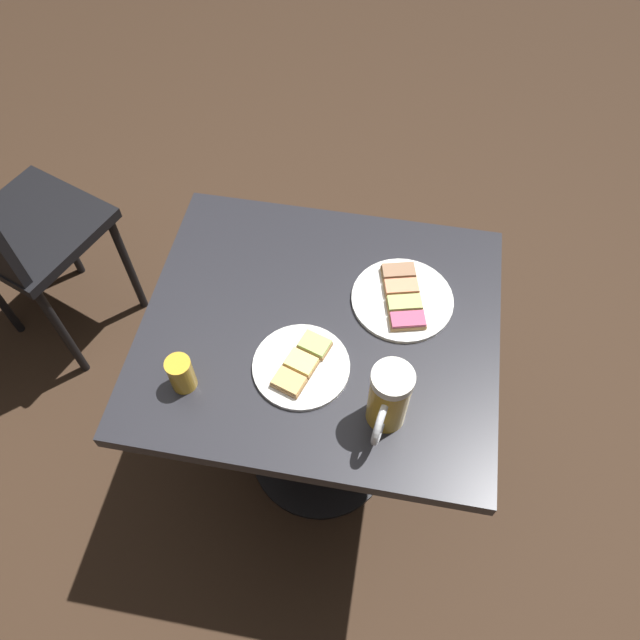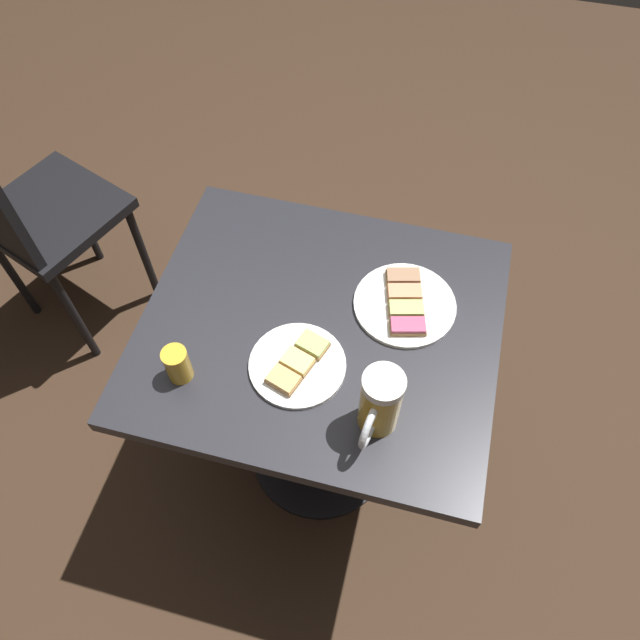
# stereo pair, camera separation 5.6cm
# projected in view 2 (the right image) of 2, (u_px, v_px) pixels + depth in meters

# --- Properties ---
(ground_plane) EXTENTS (6.00, 6.00, 0.00)m
(ground_plane) POSITION_uv_depth(u_px,v_px,m) (320.00, 452.00, 1.99)
(ground_plane) COLOR #382619
(cafe_table) EXTENTS (0.79, 0.69, 0.76)m
(cafe_table) POSITION_uv_depth(u_px,v_px,m) (320.00, 362.00, 1.50)
(cafe_table) COLOR black
(cafe_table) RESTS_ON ground_plane
(plate_near) EXTENTS (0.21, 0.21, 0.03)m
(plate_near) POSITION_uv_depth(u_px,v_px,m) (297.00, 364.00, 1.29)
(plate_near) COLOR white
(plate_near) RESTS_ON cafe_table
(plate_far) EXTENTS (0.23, 0.23, 0.03)m
(plate_far) POSITION_uv_depth(u_px,v_px,m) (405.00, 303.00, 1.38)
(plate_far) COLOR white
(plate_far) RESTS_ON cafe_table
(beer_mug) EXTENTS (0.08, 0.14, 0.17)m
(beer_mug) POSITION_uv_depth(u_px,v_px,m) (379.00, 404.00, 1.16)
(beer_mug) COLOR gold
(beer_mug) RESTS_ON cafe_table
(beer_glass_small) EXTENTS (0.05, 0.05, 0.09)m
(beer_glass_small) POSITION_uv_depth(u_px,v_px,m) (177.00, 364.00, 1.25)
(beer_glass_small) COLOR gold
(beer_glass_small) RESTS_ON cafe_table
(cafe_chair) EXTENTS (0.49, 0.49, 0.95)m
(cafe_chair) POSITION_uv_depth(u_px,v_px,m) (26.00, 212.00, 1.83)
(cafe_chair) COLOR black
(cafe_chair) RESTS_ON ground_plane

